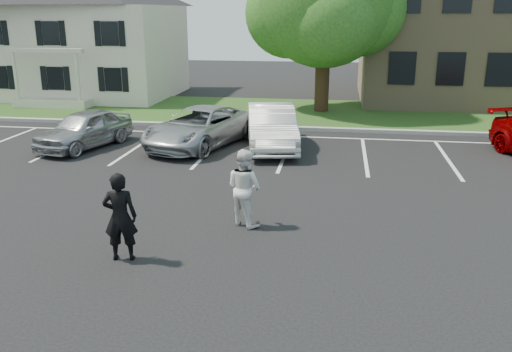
{
  "coord_description": "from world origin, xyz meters",
  "views": [
    {
      "loc": [
        1.82,
        -10.78,
        4.89
      ],
      "look_at": [
        0.0,
        1.0,
        1.25
      ],
      "focal_mm": 38.0,
      "sensor_mm": 36.0,
      "label": 1
    }
  ],
  "objects": [
    {
      "name": "grass_strip",
      "position": [
        0.0,
        16.0,
        0.04
      ],
      "size": [
        44.0,
        8.0,
        0.08
      ],
      "primitive_type": "cube",
      "color": "#224514",
      "rests_on": "ground"
    },
    {
      "name": "curb",
      "position": [
        0.0,
        12.0,
        0.07
      ],
      "size": [
        40.0,
        0.3,
        0.15
      ],
      "primitive_type": "cube",
      "color": "gray",
      "rests_on": "ground"
    },
    {
      "name": "ground_plane",
      "position": [
        0.0,
        0.0,
        0.0
      ],
      "size": [
        90.0,
        90.0,
        0.0
      ],
      "primitive_type": "plane",
      "color": "black",
      "rests_on": "ground"
    },
    {
      "name": "car_white_sedan",
      "position": [
        -0.61,
        8.68,
        0.79
      ],
      "size": [
        2.55,
        5.05,
        1.59
      ],
      "primitive_type": "imported",
      "rotation": [
        0.0,
        0.0,
        0.19
      ],
      "color": "silver",
      "rests_on": "ground"
    },
    {
      "name": "man_black_suit",
      "position": [
        -2.44,
        -1.15,
        0.93
      ],
      "size": [
        0.75,
        0.57,
        1.85
      ],
      "primitive_type": "imported",
      "rotation": [
        0.0,
        0.0,
        3.35
      ],
      "color": "black",
      "rests_on": "ground"
    },
    {
      "name": "car_silver_west",
      "position": [
        -7.48,
        7.71,
        0.7
      ],
      "size": [
        2.76,
        4.41,
        1.4
      ],
      "primitive_type": "imported",
      "rotation": [
        0.0,
        0.0,
        -0.29
      ],
      "color": "#A0A0A5",
      "rests_on": "ground"
    },
    {
      "name": "tree",
      "position": [
        1.02,
        16.54,
        5.35
      ],
      "size": [
        7.8,
        7.2,
        8.8
      ],
      "color": "black",
      "rests_on": "ground"
    },
    {
      "name": "car_silver_minivan",
      "position": [
        -3.32,
        8.58,
        0.73
      ],
      "size": [
        3.9,
        5.71,
        1.45
      ],
      "primitive_type": "imported",
      "rotation": [
        0.0,
        0.0,
        -0.31
      ],
      "color": "#9EA0A5",
      "rests_on": "ground"
    },
    {
      "name": "stall_lines",
      "position": [
        1.4,
        8.95,
        0.01
      ],
      "size": [
        34.0,
        5.36,
        0.01
      ],
      "color": "silver",
      "rests_on": "ground"
    },
    {
      "name": "man_white_shirt",
      "position": [
        -0.29,
        1.1,
        0.92
      ],
      "size": [
        1.13,
        1.07,
        1.85
      ],
      "primitive_type": "imported",
      "rotation": [
        0.0,
        0.0,
        2.57
      ],
      "color": "silver",
      "rests_on": "ground"
    },
    {
      "name": "house",
      "position": [
        -13.0,
        19.97,
        3.83
      ],
      "size": [
        10.3,
        9.22,
        7.6
      ],
      "color": "beige",
      "rests_on": "ground"
    }
  ]
}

